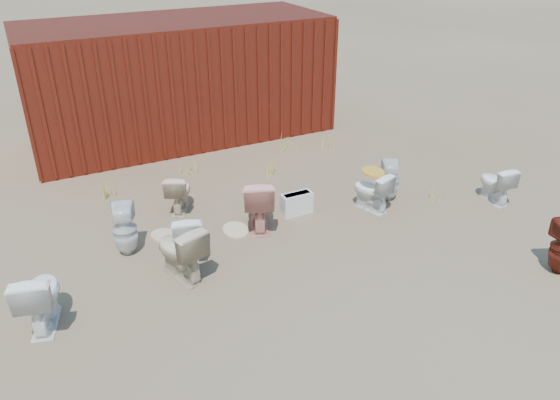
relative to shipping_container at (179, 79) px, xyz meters
name	(u,v)px	position (x,y,z in m)	size (l,w,h in m)	color
ground	(299,252)	(0.00, -5.20, -1.20)	(100.00, 100.00, 0.00)	brown
shipping_container	(179,79)	(0.00, 0.00, 0.00)	(6.00, 2.40, 2.40)	#54120E
toilet_front_a	(40,297)	(-3.34, -5.20, -0.81)	(0.43, 0.76, 0.77)	white
toilet_front_pink	(259,202)	(-0.20, -4.28, -0.79)	(0.46, 0.81, 0.83)	#F19B8B
toilet_front_c	(188,235)	(-1.41, -4.61, -0.84)	(0.40, 0.70, 0.71)	white
toilet_front_e	(496,183)	(3.60, -5.28, -0.88)	(0.36, 0.63, 0.64)	white
toilet_back_a	(125,230)	(-2.15, -4.13, -0.82)	(0.34, 0.35, 0.76)	white
toilet_back_beige_left	(180,251)	(-1.64, -5.01, -0.81)	(0.44, 0.77, 0.78)	#C4B390
toilet_back_beige_right	(179,192)	(-1.11, -3.24, -0.88)	(0.36, 0.63, 0.64)	beige
toilet_back_yellowlid	(371,191)	(1.62, -4.60, -0.87)	(0.36, 0.64, 0.65)	white
toilet_back_e	(390,181)	(2.09, -4.45, -0.86)	(0.31, 0.32, 0.69)	white
yellow_lid	(373,172)	(1.62, -4.60, -0.54)	(0.33, 0.41, 0.03)	gold
loose_tank	(297,204)	(0.50, -4.19, -1.02)	(0.50, 0.20, 0.35)	silver
loose_lid_near	(236,230)	(-0.57, -4.25, -1.19)	(0.38, 0.49, 0.02)	beige
loose_lid_far	(165,236)	(-1.56, -3.93, -1.19)	(0.36, 0.47, 0.02)	beige
weed_clump_a	(104,192)	(-2.12, -2.40, -1.04)	(0.36, 0.36, 0.33)	#A3A642
weed_clump_b	(270,166)	(0.78, -2.66, -1.05)	(0.32, 0.32, 0.31)	#A3A642
weed_clump_c	(330,140)	(2.43, -2.03, -1.06)	(0.36, 0.36, 0.28)	#A3A642
weed_clump_d	(189,167)	(-0.53, -1.98, -1.07)	(0.30, 0.30, 0.25)	#A3A642
weed_clump_e	(286,143)	(1.55, -1.80, -1.04)	(0.34, 0.34, 0.31)	#A3A642
weed_clump_f	(432,193)	(2.74, -4.78, -1.09)	(0.28, 0.28, 0.23)	#A3A642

